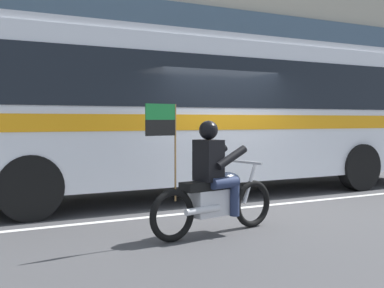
{
  "coord_description": "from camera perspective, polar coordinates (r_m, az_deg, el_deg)",
  "views": [
    {
      "loc": [
        -4.89,
        -7.94,
        1.57
      ],
      "look_at": [
        -0.92,
        -0.53,
        1.17
      ],
      "focal_mm": 46.48,
      "sensor_mm": 36.0,
      "label": 1
    }
  ],
  "objects": [
    {
      "name": "motorcycle_with_rider",
      "position": [
        6.83,
        2.51,
        -4.85
      ],
      "size": [
        2.17,
        0.73,
        1.78
      ],
      "color": "black",
      "rests_on": "ground_plane"
    },
    {
      "name": "lane_center_stripe",
      "position": [
        8.95,
        5.42,
        -7.33
      ],
      "size": [
        26.6,
        0.14,
        0.01
      ],
      "primitive_type": "cube",
      "color": "silver",
      "rests_on": "ground_plane"
    },
    {
      "name": "sidewalk_curb",
      "position": [
        14.0,
        -7.63,
        -3.39
      ],
      "size": [
        28.0,
        3.8,
        0.15
      ],
      "primitive_type": "cube",
      "color": "#A39E93",
      "rests_on": "ground_plane"
    },
    {
      "name": "ground_plane",
      "position": [
        9.45,
        3.4,
        -6.81
      ],
      "size": [
        60.0,
        60.0,
        0.0
      ],
      "primitive_type": "plane",
      "color": "#3D3D3F"
    },
    {
      "name": "transit_bus",
      "position": [
        10.49,
        1.28,
        4.47
      ],
      "size": [
        12.18,
        2.7,
        3.22
      ],
      "color": "silver",
      "rests_on": "ground_plane"
    }
  ]
}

